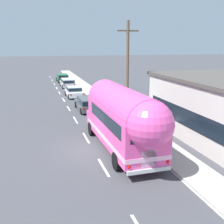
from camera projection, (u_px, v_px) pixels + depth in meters
The scene contains 9 objects.
ground_plane at pixel (93, 150), 18.13m from camera, with size 300.00×300.00×0.00m, color #424247.
lane_markings at pixel (90, 106), 30.72m from camera, with size 3.56×80.00×0.01m.
sidewalk_slab at pixel (115, 110), 28.64m from camera, with size 2.08×90.00×0.15m, color #ADA89E.
utility_pole at pixel (127, 72), 23.07m from camera, with size 1.80×0.24×8.50m.
painted_bus at pixel (124, 118), 17.04m from camera, with size 2.74×10.80×4.12m.
car_lead at pixel (88, 103), 28.63m from camera, with size 2.05×4.74×1.37m.
car_second at pixel (74, 91), 36.06m from camera, with size 2.06×4.32×1.37m.
car_third at pixel (67, 82), 44.09m from camera, with size 2.06×4.73×1.37m.
car_fourth at pixel (62, 77), 50.76m from camera, with size 2.03×4.71×1.37m.
Camera 1 is at (-3.46, -16.73, 6.67)m, focal length 44.86 mm.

